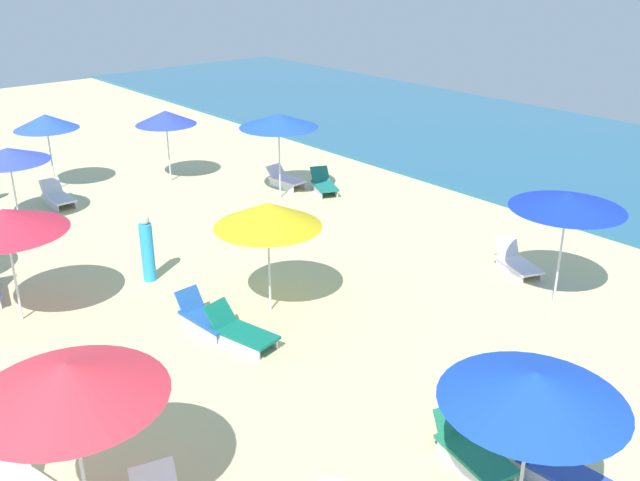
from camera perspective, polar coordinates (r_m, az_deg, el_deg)
ocean at (r=27.74m, az=22.49°, el=5.69°), size 60.00×13.10×0.12m
umbrella_0 at (r=15.54m, az=-24.15°, el=1.49°), size 2.49×2.49×2.50m
umbrella_2 at (r=21.77m, az=-3.37°, el=9.64°), size 2.43×2.43×2.67m
lounge_chair_2_0 at (r=23.34m, az=-2.79°, el=4.98°), size 1.41×0.78×0.65m
lounge_chair_2_1 at (r=22.78m, az=0.31°, el=4.55°), size 1.52×1.12×0.71m
umbrella_3 at (r=24.14m, az=-21.29°, el=8.94°), size 2.00×2.00×2.49m
umbrella_4 at (r=21.57m, az=-23.90°, el=6.36°), size 2.24×2.24×2.20m
lounge_chair_4_0 at (r=23.07m, az=-20.43°, el=3.32°), size 1.35×0.65×0.73m
umbrella_5 at (r=14.62m, az=-4.25°, el=2.09°), size 2.28×2.28×2.49m
lounge_chair_5_0 at (r=14.24m, az=-6.48°, el=-7.30°), size 1.63×0.93×0.71m
lounge_chair_5_1 at (r=14.87m, az=-9.30°, el=-6.12°), size 1.49×0.67×0.70m
umbrella_6 at (r=9.43m, az=16.92°, el=-11.28°), size 2.42×2.42×2.45m
lounge_chair_6_0 at (r=11.43m, az=18.93°, el=-17.15°), size 1.56×0.68×0.66m
lounge_chair_6_1 at (r=11.41m, az=12.16°, el=-16.22°), size 1.48×0.89×0.73m
umbrella_7 at (r=15.79m, az=19.40°, el=3.05°), size 2.44×2.44×2.57m
lounge_chair_7_0 at (r=17.84m, az=15.59°, el=-1.67°), size 1.48×1.05×0.73m
umbrella_8 at (r=9.41m, az=-19.72°, el=-10.60°), size 2.49×2.49×2.63m
umbrella_9 at (r=24.02m, az=-12.36°, el=9.68°), size 2.01×2.01×2.40m
beachgoer_0 at (r=17.01m, az=-13.78°, el=-0.75°), size 0.35×0.35×1.63m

